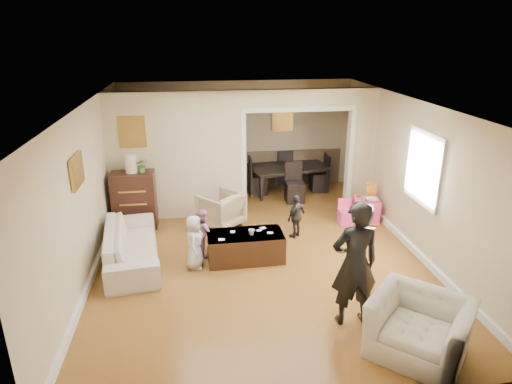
{
  "coord_description": "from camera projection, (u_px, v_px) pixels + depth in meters",
  "views": [
    {
      "loc": [
        -1.02,
        -7.02,
        3.71
      ],
      "look_at": [
        0.0,
        0.2,
        1.05
      ],
      "focal_mm": 31.32,
      "sensor_mm": 36.0,
      "label": 1
    }
  ],
  "objects": [
    {
      "name": "toy_block",
      "position": [
        359.0,
        196.0,
        9.14
      ],
      "size": [
        0.09,
        0.07,
        0.05
      ],
      "primitive_type": "cube",
      "rotation": [
        0.0,
        0.0,
        0.19
      ],
      "color": "#B32916",
      "rests_on": "play_table"
    },
    {
      "name": "partition_right",
      "position": [
        361.0,
        150.0,
        9.49
      ],
      "size": [
        0.55,
        0.18,
        2.6
      ],
      "primitive_type": "cube",
      "color": "#C0B28D",
      "rests_on": "ground"
    },
    {
      "name": "partition_header",
      "position": [
        299.0,
        98.0,
        8.92
      ],
      "size": [
        2.22,
        0.18,
        0.35
      ],
      "primitive_type": "cube",
      "color": "#C0B28D",
      "rests_on": "partition_right"
    },
    {
      "name": "adult_person",
      "position": [
        355.0,
        264.0,
        5.74
      ],
      "size": [
        0.66,
        0.45,
        1.74
      ],
      "primitive_type": "imported",
      "rotation": [
        0.0,
        0.0,
        3.2
      ],
      "color": "black",
      "rests_on": "ground"
    },
    {
      "name": "framed_art_alcove",
      "position": [
        283.0,
        119.0,
        10.69
      ],
      "size": [
        0.45,
        0.03,
        0.55
      ],
      "primitive_type": "cube",
      "color": "brown"
    },
    {
      "name": "floor",
      "position": [
        258.0,
        251.0,
        7.93
      ],
      "size": [
        7.0,
        7.0,
        0.0
      ],
      "primitive_type": "plane",
      "color": "#9D6628",
      "rests_on": "ground"
    },
    {
      "name": "armchair_back",
      "position": [
        221.0,
        209.0,
        8.87
      ],
      "size": [
        1.05,
        1.05,
        0.68
      ],
      "primitive_type": "imported",
      "rotation": [
        0.0,
        0.0,
        3.86
      ],
      "color": "tan",
      "rests_on": "ground"
    },
    {
      "name": "framed_art_partition",
      "position": [
        132.0,
        132.0,
        8.59
      ],
      "size": [
        0.45,
        0.03,
        0.55
      ],
      "primitive_type": "cube",
      "color": "brown",
      "rests_on": "partition_left"
    },
    {
      "name": "partition_left",
      "position": [
        177.0,
        157.0,
        8.98
      ],
      "size": [
        2.75,
        0.18,
        2.6
      ],
      "primitive_type": "cube",
      "color": "#C0B28D",
      "rests_on": "ground"
    },
    {
      "name": "child_kneel_a",
      "position": [
        194.0,
        242.0,
        7.25
      ],
      "size": [
        0.35,
        0.49,
        0.92
      ],
      "primitive_type": "imported",
      "rotation": [
        0.0,
        0.0,
        1.42
      ],
      "color": "silver",
      "rests_on": "ground"
    },
    {
      "name": "coffee_table",
      "position": [
        245.0,
        247.0,
        7.58
      ],
      "size": [
        1.29,
        0.67,
        0.48
      ],
      "primitive_type": "cube",
      "rotation": [
        0.0,
        0.0,
        0.03
      ],
      "color": "#3B2212",
      "rests_on": "ground"
    },
    {
      "name": "play_table",
      "position": [
        366.0,
        210.0,
        9.14
      ],
      "size": [
        0.56,
        0.56,
        0.47
      ],
      "primitive_type": "cube",
      "rotation": [
        0.0,
        0.0,
        -0.16
      ],
      "color": "#FB4275",
      "rests_on": "ground"
    },
    {
      "name": "child_kneel_b",
      "position": [
        203.0,
        232.0,
        7.7
      ],
      "size": [
        0.45,
        0.5,
        0.84
      ],
      "primitive_type": "imported",
      "rotation": [
        0.0,
        0.0,
        1.95
      ],
      "color": "#CC7F9C",
      "rests_on": "ground"
    },
    {
      "name": "craft_papers",
      "position": [
        249.0,
        233.0,
        7.54
      ],
      "size": [
        0.94,
        0.46,
        0.0
      ],
      "color": "white",
      "rests_on": "coffee_table"
    },
    {
      "name": "framed_art_sofa_wall",
      "position": [
        77.0,
        171.0,
        6.4
      ],
      "size": [
        0.03,
        0.55,
        0.4
      ],
      "primitive_type": "cube",
      "color": "brown"
    },
    {
      "name": "table_lamp",
      "position": [
        131.0,
        163.0,
        8.48
      ],
      "size": [
        0.22,
        0.22,
        0.36
      ],
      "primitive_type": "cylinder",
      "color": "beige",
      "rests_on": "dresser"
    },
    {
      "name": "sofa",
      "position": [
        132.0,
        245.0,
        7.48
      ],
      "size": [
        1.08,
        2.21,
        0.62
      ],
      "primitive_type": "imported",
      "rotation": [
        0.0,
        0.0,
        1.69
      ],
      "color": "silver",
      "rests_on": "ground"
    },
    {
      "name": "armchair_front",
      "position": [
        419.0,
        327.0,
        5.33
      ],
      "size": [
        1.47,
        1.47,
        0.72
      ],
      "primitive_type": "imported",
      "rotation": [
        0.0,
        0.0,
        -0.74
      ],
      "color": "silver",
      "rests_on": "ground"
    },
    {
      "name": "dining_table",
      "position": [
        289.0,
        179.0,
        10.72
      ],
      "size": [
        1.98,
        1.32,
        0.64
      ],
      "primitive_type": "imported",
      "rotation": [
        0.0,
        0.0,
        0.17
      ],
      "color": "black",
      "rests_on": "ground"
    },
    {
      "name": "dresser",
      "position": [
        135.0,
        200.0,
        8.73
      ],
      "size": [
        0.82,
        0.46,
        1.13
      ],
      "primitive_type": "cube",
      "color": "black",
      "rests_on": "ground"
    },
    {
      "name": "potted_plant",
      "position": [
        142.0,
        165.0,
        8.52
      ],
      "size": [
        0.25,
        0.21,
        0.27
      ],
      "primitive_type": "imported",
      "color": "#477433",
      "rests_on": "dresser"
    },
    {
      "name": "coffee_cup",
      "position": [
        252.0,
        232.0,
        7.44
      ],
      "size": [
        0.1,
        0.1,
        0.09
      ],
      "primitive_type": "imported",
      "rotation": [
        0.0,
        0.0,
        0.03
      ],
      "color": "silver",
      "rests_on": "coffee_table"
    },
    {
      "name": "child_toddler",
      "position": [
        296.0,
        216.0,
        8.35
      ],
      "size": [
        0.5,
        0.48,
        0.84
      ],
      "primitive_type": "imported",
      "rotation": [
        0.0,
        0.0,
        -2.42
      ],
      "color": "black",
      "rests_on": "ground"
    },
    {
      "name": "window_pane",
      "position": [
        424.0,
        168.0,
        7.39
      ],
      "size": [
        0.03,
        0.95,
        1.1
      ],
      "primitive_type": "cube",
      "color": "white",
      "rests_on": "ground"
    },
    {
      "name": "cyan_cup",
      "position": [
        363.0,
        198.0,
        8.98
      ],
      "size": [
        0.08,
        0.08,
        0.08
      ],
      "primitive_type": "cylinder",
      "color": "teal",
      "rests_on": "play_table"
    },
    {
      "name": "play_bowl",
      "position": [
        371.0,
        200.0,
        8.94
      ],
      "size": [
        0.27,
        0.27,
        0.06
      ],
      "primitive_type": "imported",
      "rotation": [
        0.0,
        0.0,
        -0.16
      ],
      "color": "silver",
      "rests_on": "play_table"
    },
    {
      "name": "cereal_box",
      "position": [
        371.0,
        190.0,
        9.11
      ],
      "size": [
        0.21,
        0.1,
        0.3
      ],
      "primitive_type": "cube",
      "rotation": [
        0.0,
        0.0,
        -0.16
      ],
      "color": "yellow",
      "rests_on": "play_table"
    }
  ]
}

